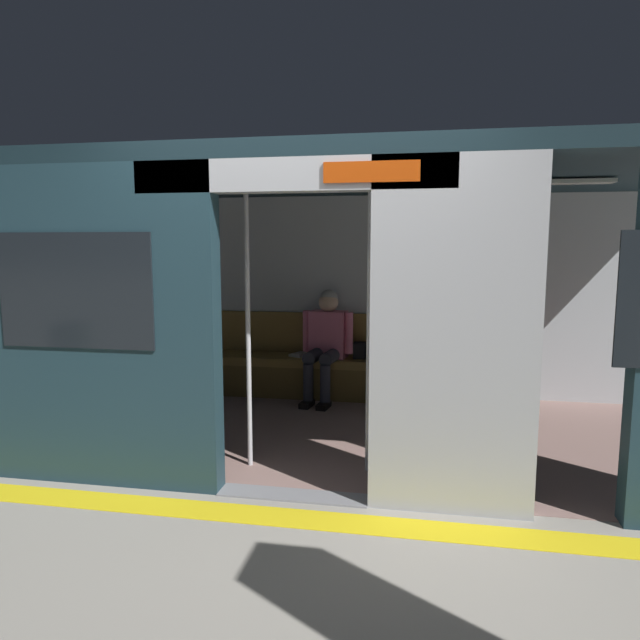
# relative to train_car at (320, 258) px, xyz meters

# --- Properties ---
(ground_plane) EXTENTS (60.00, 60.00, 0.00)m
(ground_plane) POSITION_rel_train_car_xyz_m (-0.06, 1.30, -1.52)
(ground_plane) COLOR gray
(platform_edge_strip) EXTENTS (8.00, 0.24, 0.01)m
(platform_edge_strip) POSITION_rel_train_car_xyz_m (-0.06, 1.60, -1.52)
(platform_edge_strip) COLOR yellow
(platform_edge_strip) RESTS_ON ground_plane
(train_car) EXTENTS (6.40, 2.94, 2.27)m
(train_car) POSITION_rel_train_car_xyz_m (0.00, 0.00, 0.00)
(train_car) COLOR #ADAFB5
(train_car) RESTS_ON ground_plane
(bench_seat) EXTENTS (2.94, 0.44, 0.43)m
(bench_seat) POSITION_rel_train_car_xyz_m (-0.06, -1.13, -1.19)
(bench_seat) COLOR olive
(bench_seat) RESTS_ON ground_plane
(person_seated) EXTENTS (0.55, 0.71, 1.16)m
(person_seated) POSITION_rel_train_car_xyz_m (0.13, -1.08, -0.86)
(person_seated) COLOR pink
(person_seated) RESTS_ON ground_plane
(handbag) EXTENTS (0.26, 0.15, 0.17)m
(handbag) POSITION_rel_train_car_xyz_m (-0.28, -1.17, -1.00)
(handbag) COLOR black
(handbag) RESTS_ON bench_seat
(book) EXTENTS (0.22, 0.26, 0.03)m
(book) POSITION_rel_train_car_xyz_m (0.44, -1.19, -1.07)
(book) COLOR silver
(book) RESTS_ON bench_seat
(grab_pole_door) EXTENTS (0.04, 0.04, 2.13)m
(grab_pole_door) POSITION_rel_train_car_xyz_m (0.37, 0.85, -0.46)
(grab_pole_door) COLOR silver
(grab_pole_door) RESTS_ON ground_plane
(grab_pole_far) EXTENTS (0.04, 0.04, 2.13)m
(grab_pole_far) POSITION_rel_train_car_xyz_m (-0.50, 0.79, -0.46)
(grab_pole_far) COLOR silver
(grab_pole_far) RESTS_ON ground_plane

